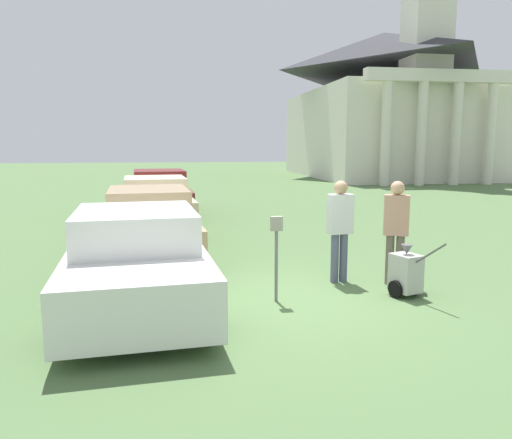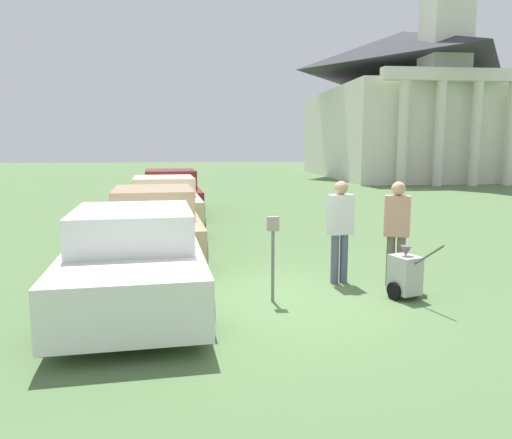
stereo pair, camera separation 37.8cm
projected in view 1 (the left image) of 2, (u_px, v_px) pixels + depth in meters
name	position (u px, v px, depth m)	size (l,w,h in m)	color
ground_plane	(287.00, 299.00, 7.85)	(120.00, 120.00, 0.00)	#517042
parked_car_white	(137.00, 259.00, 7.62)	(2.38, 5.03, 1.46)	silver
parked_car_tan	(149.00, 224.00, 10.87)	(2.32, 5.21, 1.48)	tan
parked_car_cream	(155.00, 205.00, 13.99)	(2.29, 4.94, 1.52)	beige
parked_car_maroon	(159.00, 194.00, 17.14)	(2.33, 5.06, 1.54)	maroon
parking_meter	(276.00, 242.00, 7.62)	(0.18, 0.09, 1.33)	slate
person_worker	(340.00, 224.00, 8.69)	(0.45, 0.28, 1.80)	#515670
person_supervisor	(396.00, 226.00, 8.53)	(0.47, 0.37, 1.80)	#665B4C
equipment_cart	(406.00, 273.00, 7.96)	(0.54, 1.00, 1.00)	#B2B2AD
church	(384.00, 98.00, 36.69)	(11.12, 17.21, 26.03)	silver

